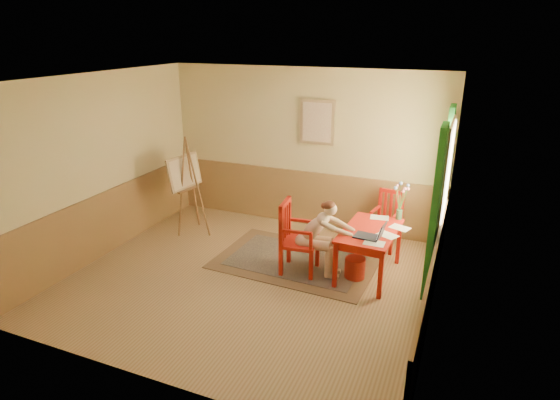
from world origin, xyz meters
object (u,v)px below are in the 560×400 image
at_px(chair_left, 296,237).
at_px(figure, 319,234).
at_px(chair_back, 387,220).
at_px(easel, 186,176).
at_px(laptop, 372,235).
at_px(table, 370,235).

relative_size(chair_left, figure, 0.94).
bearing_deg(chair_left, chair_back, 51.56).
xyz_separation_m(chair_back, figure, (-0.74, -1.30, 0.16)).
bearing_deg(easel, chair_left, -16.62).
relative_size(chair_back, laptop, 2.22).
relative_size(figure, laptop, 2.70).
distance_m(chair_back, figure, 1.51).
bearing_deg(laptop, figure, 178.01).
bearing_deg(table, figure, -160.14).
distance_m(chair_left, chair_back, 1.72).
bearing_deg(easel, chair_back, 11.19).
bearing_deg(chair_left, laptop, 0.74).
bearing_deg(laptop, easel, 168.79).
relative_size(table, figure, 1.07).
relative_size(table, chair_left, 1.14).
height_order(chair_back, easel, easel).
xyz_separation_m(laptop, easel, (-3.36, 0.67, 0.24)).
distance_m(figure, easel, 2.71).
xyz_separation_m(chair_back, laptop, (0.02, -1.33, 0.30)).
height_order(table, chair_back, chair_back).
xyz_separation_m(figure, laptop, (0.76, -0.03, 0.13)).
relative_size(table, easel, 0.72).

